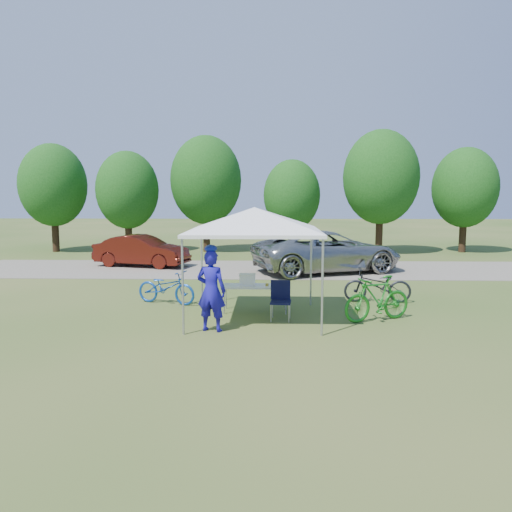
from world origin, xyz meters
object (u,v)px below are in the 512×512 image
(cooler, at_px, (247,280))
(sedan, at_px, (142,251))
(folding_table, at_px, (255,287))
(folding_chair, at_px, (281,297))
(minivan, at_px, (327,251))
(bike_green, at_px, (377,298))
(bike_dark, at_px, (378,285))
(bike_blue, at_px, (166,287))
(cyclist, at_px, (211,291))

(cooler, height_order, sedan, sedan)
(folding_table, bearing_deg, folding_chair, -50.73)
(cooler, xyz_separation_m, sedan, (-4.82, 7.98, -0.17))
(minivan, bearing_deg, bike_green, 162.82)
(folding_table, relative_size, bike_dark, 0.90)
(cooler, relative_size, bike_dark, 0.22)
(folding_table, relative_size, bike_green, 0.91)
(folding_chair, relative_size, bike_dark, 0.51)
(cooler, relative_size, minivan, 0.07)
(minivan, bearing_deg, sedan, 60.48)
(folding_chair, height_order, minivan, minivan)
(bike_blue, distance_m, minivan, 7.75)
(bike_green, height_order, bike_dark, bike_green)
(bike_green, relative_size, sedan, 0.46)
(cooler, relative_size, sedan, 0.11)
(bike_dark, xyz_separation_m, minivan, (-0.80, 5.48, 0.34))
(minivan, bearing_deg, bike_dark, 168.47)
(folding_table, distance_m, bike_green, 3.10)
(cooler, bearing_deg, sedan, 121.17)
(folding_table, distance_m, bike_blue, 2.66)
(folding_chair, bearing_deg, folding_table, 134.96)
(bike_blue, xyz_separation_m, bike_dark, (5.92, 0.32, 0.03))
(cyclist, height_order, sedan, cyclist)
(folding_table, height_order, sedan, sedan)
(folding_chair, distance_m, cyclist, 1.94)
(cyclist, height_order, bike_green, cyclist)
(minivan, bearing_deg, cooler, 137.25)
(bike_blue, bearing_deg, bike_dark, -67.59)
(cooler, bearing_deg, bike_blue, 159.43)
(cyclist, distance_m, bike_green, 4.03)
(folding_chair, bearing_deg, cooler, 142.75)
(bike_blue, relative_size, bike_green, 0.97)
(folding_table, distance_m, cooler, 0.28)
(cooler, bearing_deg, bike_dark, 18.13)
(cooler, xyz_separation_m, minivan, (2.82, 6.67, -0.02))
(bike_blue, distance_m, bike_dark, 5.93)
(bike_green, relative_size, bike_dark, 0.98)
(minivan, bearing_deg, folding_chair, 145.36)
(folding_table, relative_size, folding_chair, 1.77)
(bike_blue, relative_size, bike_dark, 0.95)
(bike_dark, bearing_deg, minivan, -168.17)
(folding_chair, distance_m, cooler, 1.19)
(bike_blue, bearing_deg, minivan, -22.16)
(sedan, bearing_deg, folding_table, -133.42)
(cooler, distance_m, sedan, 9.32)
(bike_blue, height_order, bike_green, bike_green)
(bike_dark, bearing_deg, folding_chair, -50.99)
(sedan, bearing_deg, bike_green, -123.60)
(folding_table, bearing_deg, cyclist, -116.02)
(cooler, xyz_separation_m, bike_blue, (-2.30, 0.86, -0.38))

